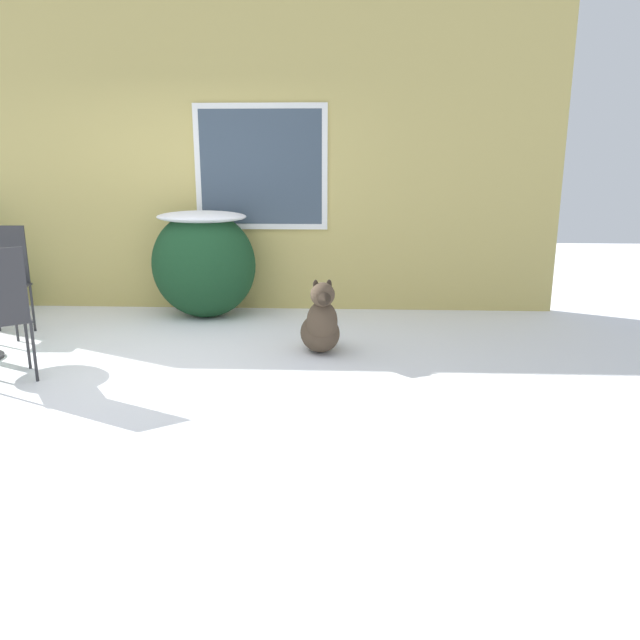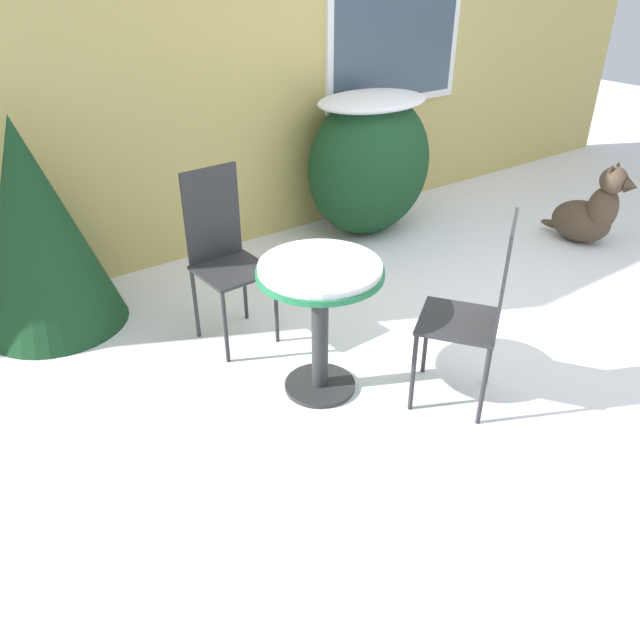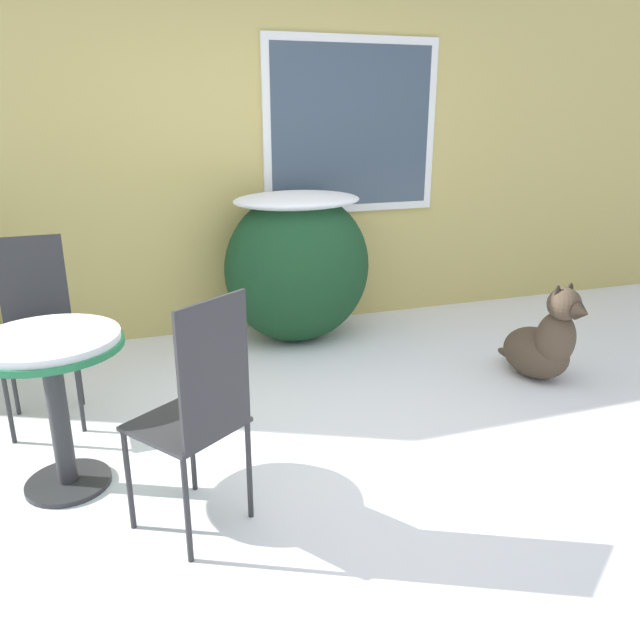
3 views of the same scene
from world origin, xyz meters
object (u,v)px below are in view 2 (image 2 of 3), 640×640
Objects in this scene: patio_table at (320,294)px; dog at (590,214)px; patio_chair_far_side at (477,309)px; patio_chair_near_table at (224,252)px.

patio_table is 1.09× the size of dog.
patio_chair_far_side is 1.49× the size of dog.
patio_table is at bearing 176.19° from dog.
patio_table is at bearing -83.16° from patio_chair_near_table.
patio_chair_far_side reaches higher than dog.
patio_chair_near_table reaches higher than dog.
patio_chair_far_side is at bearing -43.67° from patio_table.
patio_chair_far_side is (0.69, -1.32, 0.00)m from patio_chair_near_table.
patio_chair_near_table reaches higher than patio_table.
patio_chair_far_side reaches higher than patio_table.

